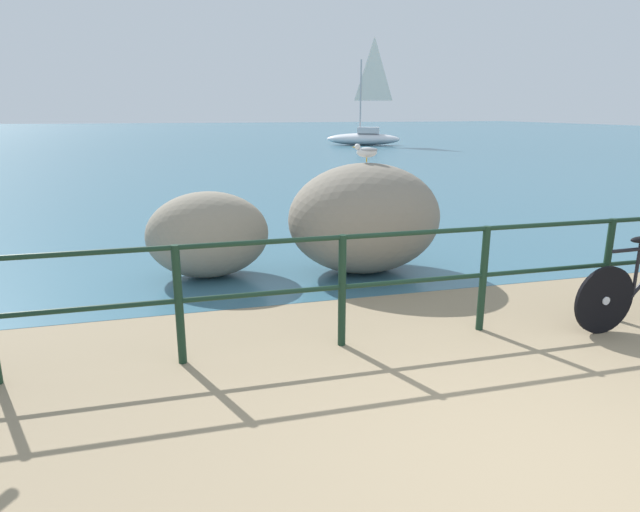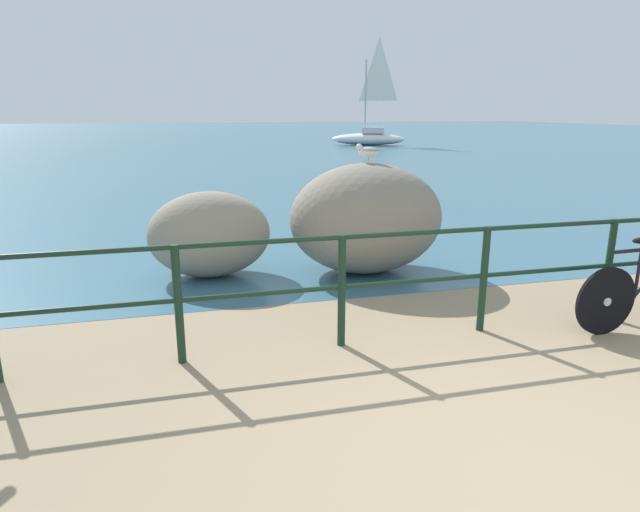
{
  "view_description": "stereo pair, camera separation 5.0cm",
  "coord_description": "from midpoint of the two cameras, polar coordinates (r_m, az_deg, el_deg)",
  "views": [
    {
      "loc": [
        -2.06,
        -2.23,
        2.06
      ],
      "look_at": [
        -0.79,
        2.52,
        0.74
      ],
      "focal_mm": 30.57,
      "sensor_mm": 36.0,
      "label": 1
    },
    {
      "loc": [
        -2.01,
        -2.24,
        2.06
      ],
      "look_at": [
        -0.79,
        2.52,
        0.74
      ],
      "focal_mm": 30.57,
      "sensor_mm": 36.0,
      "label": 2
    }
  ],
  "objects": [
    {
      "name": "seagull",
      "position": [
        7.02,
        5.27,
        10.87
      ],
      "size": [
        0.34,
        0.17,
        0.23
      ],
      "rotation": [
        0.0,
        0.0,
        2.91
      ],
      "color": "gold",
      "rests_on": "breakwater_boulder_main"
    },
    {
      "name": "promenade_railing",
      "position": [
        5.01,
        10.26,
        -1.64
      ],
      "size": [
        9.85,
        0.07,
        1.02
      ],
      "color": "black",
      "rests_on": "ground_plane"
    },
    {
      "name": "sailboat",
      "position": [
        33.67,
        5.21,
        12.68
      ],
      "size": [
        4.57,
        2.86,
        6.16
      ],
      "rotation": [
        0.0,
        0.0,
        2.76
      ],
      "color": "white",
      "rests_on": "sea_surface"
    },
    {
      "name": "breakwater_boulder_left",
      "position": [
        6.98,
        -11.28,
        2.22
      ],
      "size": [
        1.52,
        1.04,
        1.09
      ],
      "color": "gray",
      "rests_on": "ground"
    },
    {
      "name": "breakwater_boulder_main",
      "position": [
        7.04,
        5.08,
        3.93
      ],
      "size": [
        1.99,
        1.49,
        1.42
      ],
      "color": "gray",
      "rests_on": "ground"
    },
    {
      "name": "sea_surface",
      "position": [
        50.61,
        -12.33,
        12.37
      ],
      "size": [
        120.0,
        90.0,
        0.01
      ],
      "primitive_type": "cube",
      "color": "#38667A",
      "rests_on": "ground_plane"
    },
    {
      "name": "ground_plane",
      "position": [
        22.43,
        -9.21,
        9.45
      ],
      "size": [
        120.0,
        120.0,
        0.1
      ],
      "primitive_type": "cube",
      "color": "#937F60"
    }
  ]
}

